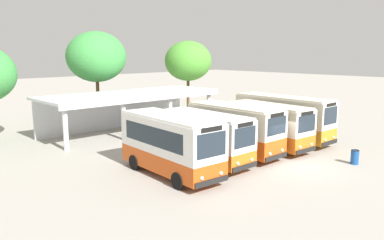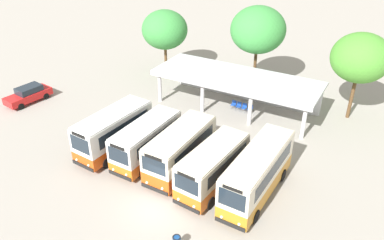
{
  "view_description": "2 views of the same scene",
  "coord_description": "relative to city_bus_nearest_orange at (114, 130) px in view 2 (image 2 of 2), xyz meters",
  "views": [
    {
      "loc": [
        -20.09,
        -12.05,
        6.86
      ],
      "look_at": [
        -2.7,
        6.18,
        2.36
      ],
      "focal_mm": 35.85,
      "sensor_mm": 36.0,
      "label": 1
    },
    {
      "loc": [
        11.53,
        -15.82,
        17.62
      ],
      "look_at": [
        -2.03,
        8.23,
        1.92
      ],
      "focal_mm": 36.04,
      "sensor_mm": 36.0,
      "label": 2
    }
  ],
  "objects": [
    {
      "name": "waiting_chair_fourth_seat",
      "position": [
        7.09,
        11.31,
        -1.35
      ],
      "size": [
        0.44,
        0.44,
        0.86
      ],
      "color": "slate",
      "rests_on": "ground"
    },
    {
      "name": "ground_plane",
      "position": [
        6.63,
        -3.8,
        -1.87
      ],
      "size": [
        180.0,
        180.0,
        0.0
      ],
      "primitive_type": "plane",
      "color": "#A39E93"
    },
    {
      "name": "roadside_tree_west_of_canopy",
      "position": [
        -5.17,
        15.59,
        3.34
      ],
      "size": [
        5.1,
        5.1,
        7.39
      ],
      "color": "brown",
      "rests_on": "ground"
    },
    {
      "name": "city_bus_nearest_orange",
      "position": [
        0.0,
        0.0,
        0.0
      ],
      "size": [
        2.82,
        7.07,
        3.4
      ],
      "color": "black",
      "rests_on": "ground"
    },
    {
      "name": "waiting_chair_second_from_end",
      "position": [
        5.94,
        11.24,
        -1.35
      ],
      "size": [
        0.44,
        0.44,
        0.86
      ],
      "color": "slate",
      "rests_on": "ground"
    },
    {
      "name": "terminal_canopy",
      "position": [
        5.43,
        12.1,
        0.76
      ],
      "size": [
        15.7,
        5.58,
        3.4
      ],
      "color": "silver",
      "rests_on": "ground"
    },
    {
      "name": "waiting_chair_end_by_column",
      "position": [
        5.37,
        11.32,
        -1.35
      ],
      "size": [
        0.44,
        0.44,
        0.86
      ],
      "color": "slate",
      "rests_on": "ground"
    },
    {
      "name": "roadside_tree_east_of_canopy",
      "position": [
        15.37,
        15.0,
        3.99
      ],
      "size": [
        5.09,
        5.09,
        8.04
      ],
      "color": "brown",
      "rests_on": "ground"
    },
    {
      "name": "city_bus_second_in_row",
      "position": [
        2.97,
        0.26,
        -0.12
      ],
      "size": [
        2.44,
        6.65,
        3.16
      ],
      "color": "black",
      "rests_on": "ground"
    },
    {
      "name": "city_bus_fifth_blue",
      "position": [
        11.86,
        0.47,
        0.04
      ],
      "size": [
        2.47,
        8.09,
        3.48
      ],
      "color": "black",
      "rests_on": "ground"
    },
    {
      "name": "waiting_chair_middle_seat",
      "position": [
        6.51,
        11.22,
        -1.35
      ],
      "size": [
        0.44,
        0.44,
        0.86
      ],
      "color": "slate",
      "rests_on": "ground"
    },
    {
      "name": "roadside_tree_behind_canopy",
      "position": [
        5.23,
        16.83,
        4.51
      ],
      "size": [
        5.59,
        5.59,
        8.77
      ],
      "color": "brown",
      "rests_on": "ground"
    },
    {
      "name": "city_bus_fourth_amber",
      "position": [
        8.9,
        -0.24,
        -0.1
      ],
      "size": [
        2.77,
        6.67,
        3.21
      ],
      "color": "black",
      "rests_on": "ground"
    },
    {
      "name": "city_bus_middle_cream",
      "position": [
        5.93,
        0.36,
        -0.02
      ],
      "size": [
        2.51,
        6.87,
        3.37
      ],
      "color": "black",
      "rests_on": "ground"
    },
    {
      "name": "parked_car_flank",
      "position": [
        -13.16,
        2.59,
        -1.04
      ],
      "size": [
        2.34,
        4.72,
        1.62
      ],
      "color": "black",
      "rests_on": "ground"
    }
  ]
}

